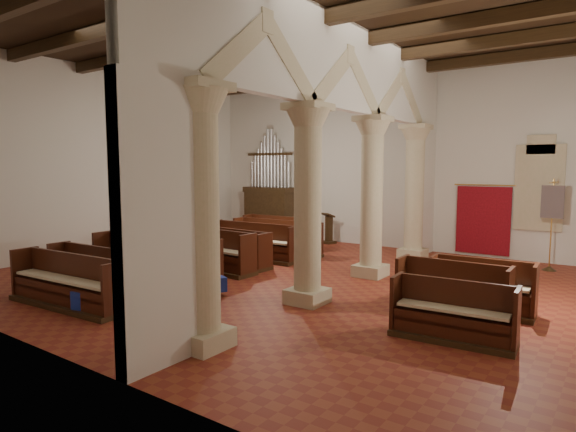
# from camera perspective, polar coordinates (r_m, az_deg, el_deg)

# --- Properties ---
(floor) EXTENTS (14.00, 14.00, 0.00)m
(floor) POSITION_cam_1_polar(r_m,az_deg,el_deg) (12.32, -0.98, -7.34)
(floor) COLOR maroon
(floor) RESTS_ON ground
(ceiling) EXTENTS (14.00, 14.00, 0.00)m
(ceiling) POSITION_cam_1_polar(r_m,az_deg,el_deg) (12.41, -1.03, 20.74)
(ceiling) COLOR black
(ceiling) RESTS_ON wall_back
(wall_back) EXTENTS (14.00, 0.02, 6.00)m
(wall_back) POSITION_cam_1_polar(r_m,az_deg,el_deg) (17.21, 10.93, 6.39)
(wall_back) COLOR silver
(wall_back) RESTS_ON floor
(wall_front) EXTENTS (14.00, 0.02, 6.00)m
(wall_front) POSITION_cam_1_polar(r_m,az_deg,el_deg) (7.98, -27.50, 6.51)
(wall_front) COLOR silver
(wall_front) RESTS_ON floor
(wall_left) EXTENTS (0.02, 12.00, 6.00)m
(wall_left) POSITION_cam_1_polar(r_m,az_deg,el_deg) (17.09, -20.44, 6.13)
(wall_left) COLOR silver
(wall_left) RESTS_ON floor
(ceiling_beams) EXTENTS (13.80, 11.80, 0.30)m
(ceiling_beams) POSITION_cam_1_polar(r_m,az_deg,el_deg) (12.36, -1.03, 19.93)
(ceiling_beams) COLOR #3A2512
(ceiling_beams) RESTS_ON wall_back
(arcade) EXTENTS (0.90, 11.90, 6.00)m
(arcade) POSITION_cam_1_polar(r_m,az_deg,el_deg) (11.06, 6.66, 9.70)
(arcade) COLOR #C9B595
(arcade) RESTS_ON floor
(window_back) EXTENTS (1.00, 0.03, 2.20)m
(window_back) POSITION_cam_1_polar(r_m,az_deg,el_deg) (15.82, 27.61, 2.98)
(window_back) COLOR #377C68
(window_back) RESTS_ON wall_back
(pipe_organ) EXTENTS (2.10, 0.85, 4.40)m
(pipe_organ) POSITION_cam_1_polar(r_m,az_deg,el_deg) (19.15, -2.17, 1.56)
(pipe_organ) COLOR #3A2512
(pipe_organ) RESTS_ON floor
(lectern) EXTENTS (0.55, 0.57, 1.15)m
(lectern) POSITION_cam_1_polar(r_m,az_deg,el_deg) (17.68, 4.86, -1.75)
(lectern) COLOR #391F12
(lectern) RESTS_ON floor
(dossal_curtain) EXTENTS (1.80, 0.07, 2.17)m
(dossal_curtain) POSITION_cam_1_polar(r_m,az_deg,el_deg) (16.10, 22.11, -0.44)
(dossal_curtain) COLOR maroon
(dossal_curtain) RESTS_ON floor
(processional_banner) EXTENTS (0.57, 0.73, 2.50)m
(processional_banner) POSITION_cam_1_polar(r_m,az_deg,el_deg) (14.83, 28.67, -2.61)
(processional_banner) COLOR #3A2512
(processional_banner) RESTS_ON floor
(hymnal_box_a) EXTENTS (0.41, 0.36, 0.35)m
(hymnal_box_a) POSITION_cam_1_polar(r_m,az_deg,el_deg) (10.14, -23.11, -9.12)
(hymnal_box_a) COLOR #14148F
(hymnal_box_a) RESTS_ON floor
(hymnal_box_b) EXTENTS (0.39, 0.36, 0.32)m
(hymnal_box_b) POSITION_cam_1_polar(r_m,az_deg,el_deg) (10.74, -8.20, -7.97)
(hymnal_box_b) COLOR #153D93
(hymnal_box_b) RESTS_ON floor
(hymnal_box_c) EXTENTS (0.34, 0.28, 0.33)m
(hymnal_box_c) POSITION_cam_1_polar(r_m,az_deg,el_deg) (12.88, -7.18, -5.59)
(hymnal_box_c) COLOR navy
(hymnal_box_c) RESTS_ON floor
(tube_heater_a) EXTENTS (0.91, 0.13, 0.09)m
(tube_heater_a) POSITION_cam_1_polar(r_m,az_deg,el_deg) (10.49, -24.71, -9.36)
(tube_heater_a) COLOR white
(tube_heater_a) RESTS_ON floor
(tube_heater_b) EXTENTS (1.04, 0.27, 0.10)m
(tube_heater_b) POSITION_cam_1_polar(r_m,az_deg,el_deg) (12.02, -25.17, -7.47)
(tube_heater_b) COLOR white
(tube_heater_b) RESTS_ON floor
(nave_pew_0) EXTENTS (3.07, 0.89, 1.06)m
(nave_pew_0) POSITION_cam_1_polar(r_m,az_deg,el_deg) (10.76, -24.71, -7.93)
(nave_pew_0) COLOR #3A2512
(nave_pew_0) RESTS_ON floor
(nave_pew_1) EXTENTS (2.86, 0.78, 1.01)m
(nave_pew_1) POSITION_cam_1_polar(r_m,az_deg,el_deg) (11.76, -21.88, -6.76)
(nave_pew_1) COLOR #3A2512
(nave_pew_1) RESTS_ON floor
(nave_pew_2) EXTENTS (2.96, 0.79, 1.12)m
(nave_pew_2) POSITION_cam_1_polar(r_m,az_deg,el_deg) (12.43, -17.30, -5.74)
(nave_pew_2) COLOR #3A2512
(nave_pew_2) RESTS_ON floor
(nave_pew_3) EXTENTS (2.73, 0.80, 1.07)m
(nave_pew_3) POSITION_cam_1_polar(r_m,az_deg,el_deg) (12.69, -13.03, -5.47)
(nave_pew_3) COLOR #3A2512
(nave_pew_3) RESTS_ON floor
(nave_pew_4) EXTENTS (2.97, 0.85, 1.12)m
(nave_pew_4) POSITION_cam_1_polar(r_m,az_deg,el_deg) (13.31, -9.41, -4.80)
(nave_pew_4) COLOR #3A2512
(nave_pew_4) RESTS_ON floor
(nave_pew_5) EXTENTS (2.67, 0.86, 1.03)m
(nave_pew_5) POSITION_cam_1_polar(r_m,az_deg,el_deg) (13.87, -6.77, -4.43)
(nave_pew_5) COLOR #3A2512
(nave_pew_5) RESTS_ON floor
(nave_pew_6) EXTENTS (3.09, 0.86, 1.10)m
(nave_pew_6) POSITION_cam_1_polar(r_m,az_deg,el_deg) (14.74, -4.25, -3.71)
(nave_pew_6) COLOR #3A2512
(nave_pew_6) RESTS_ON floor
(nave_pew_7) EXTENTS (3.15, 0.79, 1.09)m
(nave_pew_7) POSITION_cam_1_polar(r_m,az_deg,el_deg) (15.58, -1.40, -3.19)
(nave_pew_7) COLOR #3A2512
(nave_pew_7) RESTS_ON floor
(nave_pew_8) EXTENTS (2.84, 0.76, 1.10)m
(nave_pew_8) POSITION_cam_1_polar(r_m,az_deg,el_deg) (16.62, -1.00, -2.60)
(nave_pew_8) COLOR #3A2512
(nave_pew_8) RESTS_ON floor
(aisle_pew_0) EXTENTS (1.99, 0.79, 0.98)m
(aisle_pew_0) POSITION_cam_1_polar(r_m,az_deg,el_deg) (8.41, 18.91, -11.67)
(aisle_pew_0) COLOR #3A2512
(aisle_pew_0) RESTS_ON floor
(aisle_pew_1) EXTENTS (2.05, 0.70, 1.05)m
(aisle_pew_1) POSITION_cam_1_polar(r_m,az_deg,el_deg) (9.65, 18.85, -9.26)
(aisle_pew_1) COLOR #3A2512
(aisle_pew_1) RESTS_ON floor
(aisle_pew_2) EXTENTS (1.94, 0.78, 1.04)m
(aisle_pew_2) POSITION_cam_1_polar(r_m,az_deg,el_deg) (10.15, 21.94, -8.63)
(aisle_pew_2) COLOR #3A2512
(aisle_pew_2) RESTS_ON floor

